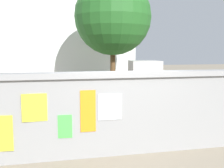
% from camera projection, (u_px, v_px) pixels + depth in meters
% --- Properties ---
extents(ground, '(60.00, 60.00, 0.00)m').
position_uv_depth(ground, '(83.00, 96.00, 13.80)').
color(ground, gray).
extents(poster_wall, '(7.28, 0.42, 1.80)m').
position_uv_depth(poster_wall, '(124.00, 112.00, 5.94)').
color(poster_wall, gray).
rests_on(poster_wall, ground).
extents(auto_rickshaw_truck, '(3.78, 1.99, 1.85)m').
position_uv_depth(auto_rickshaw_truck, '(121.00, 83.00, 11.50)').
color(auto_rickshaw_truck, black).
rests_on(auto_rickshaw_truck, ground).
extents(motorcycle, '(1.89, 0.57, 0.87)m').
position_uv_depth(motorcycle, '(115.00, 119.00, 7.18)').
color(motorcycle, black).
rests_on(motorcycle, ground).
extents(bicycle_near, '(1.71, 0.44, 0.95)m').
position_uv_depth(bicycle_near, '(181.00, 119.00, 7.59)').
color(bicycle_near, black).
rests_on(bicycle_near, ground).
extents(tree_roadside, '(4.30, 4.30, 6.32)m').
position_uv_depth(tree_roadside, '(113.00, 17.00, 15.25)').
color(tree_roadside, brown).
rests_on(tree_roadside, ground).
extents(building_background, '(10.92, 6.77, 8.62)m').
position_uv_depth(building_background, '(59.00, 25.00, 21.51)').
color(building_background, silver).
rests_on(building_background, ground).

